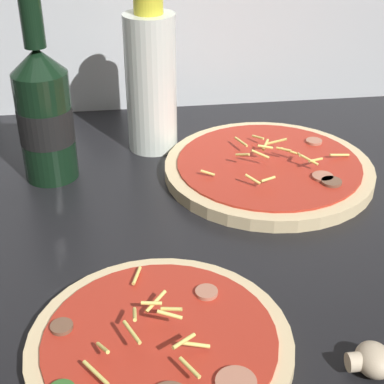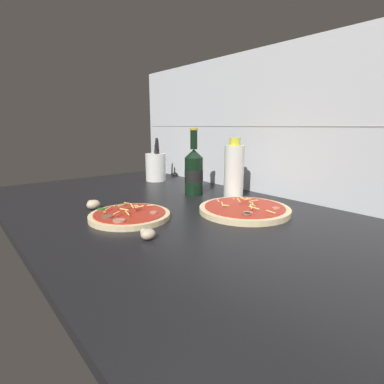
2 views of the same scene
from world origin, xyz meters
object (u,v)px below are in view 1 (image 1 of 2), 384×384
object	(u,v)px
oil_bottle	(151,81)
mushroom_left	(372,360)
pizza_near	(160,345)
beer_bottle	(44,112)
pizza_far	(269,169)

from	to	relation	value
oil_bottle	mushroom_left	xyz separation A→B (cm)	(15.73, -48.25, -9.34)
pizza_near	mushroom_left	bearing A→B (deg)	-14.57
mushroom_left	oil_bottle	bearing A→B (deg)	108.06
beer_bottle	oil_bottle	size ratio (longest dim) A/B	1.15
beer_bottle	mushroom_left	distance (cm)	51.64
pizza_far	beer_bottle	size ratio (longest dim) A/B	1.10
oil_bottle	mushroom_left	bearing A→B (deg)	-71.94
pizza_far	mushroom_left	distance (cm)	36.75
pizza_near	mushroom_left	size ratio (longest dim) A/B	6.02
pizza_far	pizza_near	bearing A→B (deg)	-119.64
oil_bottle	mushroom_left	distance (cm)	51.60
oil_bottle	mushroom_left	size ratio (longest dim) A/B	5.69
pizza_near	oil_bottle	bearing A→B (deg)	86.54
beer_bottle	mushroom_left	xyz separation A→B (cm)	(30.67, -40.71, -8.31)
mushroom_left	pizza_near	bearing A→B (deg)	165.43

